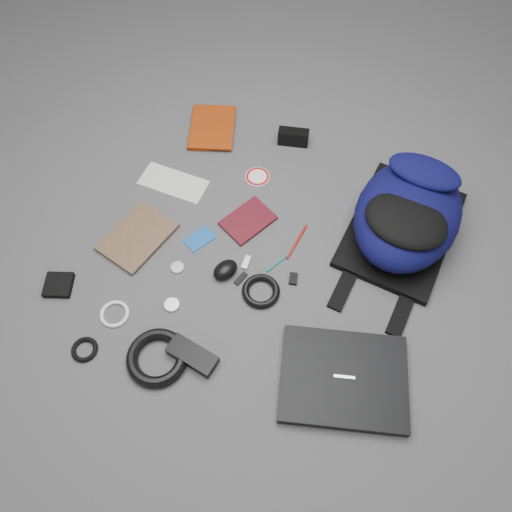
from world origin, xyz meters
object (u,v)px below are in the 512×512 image
at_px(laptop, 343,379).
at_px(pouch, 59,285).
at_px(dvd_case, 248,221).
at_px(mouse, 225,270).
at_px(compact_camera, 293,137).
at_px(power_brick, 193,355).
at_px(comic_book, 119,224).
at_px(backpack, 408,213).
at_px(textbook_red, 190,127).

xyz_separation_m(laptop, pouch, (-0.92, -0.11, -0.01)).
relative_size(laptop, dvd_case, 2.11).
height_order(mouse, pouch, mouse).
distance_m(compact_camera, power_brick, 0.90).
bearing_deg(comic_book, laptop, -1.24).
height_order(laptop, mouse, mouse).
xyz_separation_m(comic_book, power_brick, (0.46, -0.30, 0.01)).
bearing_deg(dvd_case, laptop, -15.12).
xyz_separation_m(backpack, comic_book, (-0.87, -0.39, -0.10)).
bearing_deg(power_brick, mouse, 103.72).
height_order(backpack, dvd_case, backpack).
bearing_deg(textbook_red, mouse, -73.25).
height_order(backpack, power_brick, backpack).
distance_m(laptop, textbook_red, 1.10).
distance_m(laptop, compact_camera, 0.92).
bearing_deg(pouch, comic_book, 81.60).
xyz_separation_m(backpack, power_brick, (-0.41, -0.69, -0.09)).
xyz_separation_m(backpack, dvd_case, (-0.48, -0.19, -0.10)).
height_order(dvd_case, compact_camera, compact_camera).
xyz_separation_m(backpack, pouch, (-0.91, -0.67, -0.09)).
relative_size(backpack, mouse, 5.95).
bearing_deg(comic_book, mouse, 9.02).
relative_size(backpack, compact_camera, 4.48).
bearing_deg(power_brick, laptop, 21.97).
bearing_deg(compact_camera, power_brick, -102.59).
xyz_separation_m(laptop, mouse, (-0.46, 0.16, 0.00)).
xyz_separation_m(textbook_red, mouse, (0.41, -0.50, 0.01)).
height_order(comic_book, compact_camera, compact_camera).
distance_m(comic_book, pouch, 0.28).
distance_m(dvd_case, mouse, 0.21).
distance_m(mouse, pouch, 0.53).
relative_size(backpack, comic_book, 2.14).
height_order(comic_book, power_brick, power_brick).
xyz_separation_m(compact_camera, mouse, (0.03, -0.61, -0.01)).
distance_m(backpack, mouse, 0.61).
bearing_deg(dvd_case, textbook_red, 165.85).
relative_size(compact_camera, mouse, 1.33).
distance_m(textbook_red, dvd_case, 0.49).
bearing_deg(pouch, mouse, 30.97).
relative_size(laptop, textbook_red, 1.58).
xyz_separation_m(comic_book, compact_camera, (0.38, 0.60, 0.02)).
xyz_separation_m(comic_book, dvd_case, (0.39, 0.21, -0.00)).
relative_size(comic_book, compact_camera, 2.09).
relative_size(laptop, pouch, 4.25).
height_order(backpack, comic_book, backpack).
bearing_deg(power_brick, textbook_red, 125.19).
bearing_deg(dvd_case, mouse, -61.22).
xyz_separation_m(mouse, pouch, (-0.45, -0.27, -0.01)).
xyz_separation_m(textbook_red, comic_book, (0.00, -0.50, -0.00)).
relative_size(laptop, compact_camera, 3.16).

